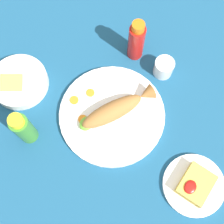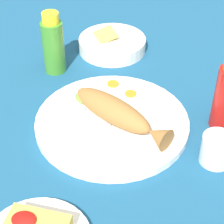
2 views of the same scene
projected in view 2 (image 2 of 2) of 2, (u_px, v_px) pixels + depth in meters
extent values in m
plane|color=navy|center=(112.00, 126.00, 0.88)|extent=(4.00, 4.00, 0.00)
cylinder|color=white|center=(112.00, 122.00, 0.87)|extent=(0.33, 0.33, 0.02)
ellipsoid|color=#996633|center=(112.00, 110.00, 0.85)|extent=(0.20, 0.14, 0.05)
cone|color=#996633|center=(158.00, 135.00, 0.79)|extent=(0.06, 0.06, 0.05)
cube|color=silver|center=(110.00, 130.00, 0.84)|extent=(0.02, 0.12, 0.00)
cube|color=silver|center=(103.00, 162.00, 0.77)|extent=(0.03, 0.07, 0.00)
cube|color=silver|center=(84.00, 125.00, 0.85)|extent=(0.05, 0.11, 0.00)
cube|color=silver|center=(86.00, 156.00, 0.78)|extent=(0.04, 0.07, 0.00)
cylinder|color=orange|center=(131.00, 94.00, 0.93)|extent=(0.03, 0.03, 0.00)
cylinder|color=orange|center=(113.00, 84.00, 0.96)|extent=(0.03, 0.03, 0.00)
cylinder|color=orange|center=(91.00, 96.00, 0.93)|extent=(0.03, 0.03, 0.00)
ellipsoid|color=#6BB233|center=(86.00, 97.00, 0.91)|extent=(0.05, 0.04, 0.03)
cylinder|color=#3D8428|center=(53.00, 47.00, 1.00)|extent=(0.05, 0.05, 0.13)
cylinder|color=yellow|center=(50.00, 18.00, 0.95)|extent=(0.04, 0.04, 0.03)
cylinder|color=silver|center=(217.00, 149.00, 0.78)|extent=(0.06, 0.06, 0.06)
cylinder|color=white|center=(216.00, 155.00, 0.79)|extent=(0.05, 0.05, 0.03)
ellipsoid|color=#AD140F|center=(24.00, 219.00, 0.63)|extent=(0.04, 0.03, 0.01)
cylinder|color=white|center=(112.00, 44.00, 1.11)|extent=(0.18, 0.18, 0.04)
cylinder|color=olive|center=(112.00, 41.00, 1.11)|extent=(0.16, 0.16, 0.01)
cube|color=gold|center=(101.00, 36.00, 1.11)|extent=(0.11, 0.10, 0.02)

